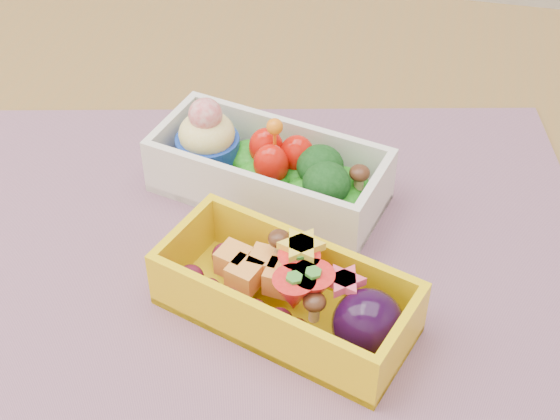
% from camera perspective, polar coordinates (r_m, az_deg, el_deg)
% --- Properties ---
extents(table, '(1.20, 0.80, 0.75)m').
position_cam_1_polar(table, '(0.63, 3.54, -9.92)').
color(table, brown).
rests_on(table, ground).
extents(placemat, '(0.52, 0.44, 0.00)m').
position_cam_1_polar(placemat, '(0.56, -0.86, -3.19)').
color(placemat, '#835A69').
rests_on(placemat, table).
extents(bento_white, '(0.18, 0.11, 0.07)m').
position_cam_1_polar(bento_white, '(0.59, -0.86, 2.85)').
color(bento_white, silver).
rests_on(bento_white, placemat).
extents(bento_yellow, '(0.17, 0.12, 0.05)m').
position_cam_1_polar(bento_yellow, '(0.50, 0.74, -5.88)').
color(bento_yellow, yellow).
rests_on(bento_yellow, placemat).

